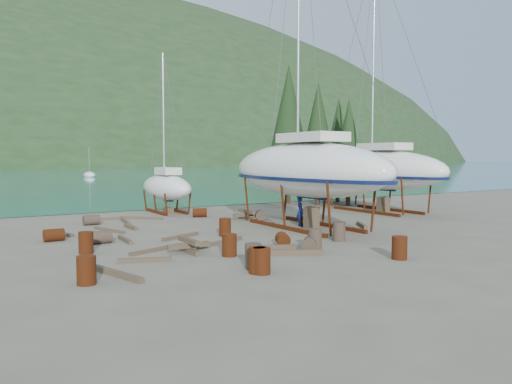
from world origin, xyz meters
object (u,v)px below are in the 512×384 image
large_sailboat_near (305,169)px  small_sailboat_shore (166,187)px  worker (300,211)px  large_sailboat_far (378,169)px

large_sailboat_near → small_sailboat_shore: size_ratio=1.81×
large_sailboat_near → worker: size_ratio=11.92×
large_sailboat_far → small_sailboat_shore: large_sailboat_far is taller
large_sailboat_near → large_sailboat_far: bearing=20.9°
large_sailboat_near → large_sailboat_far: large_sailboat_near is taller
small_sailboat_shore → large_sailboat_far: bearing=-29.9°
small_sailboat_shore → worker: size_ratio=6.58×
large_sailboat_near → worker: 2.46m
large_sailboat_near → small_sailboat_shore: bearing=107.7°
large_sailboat_far → small_sailboat_shore: (-13.01, 7.19, -1.18)m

